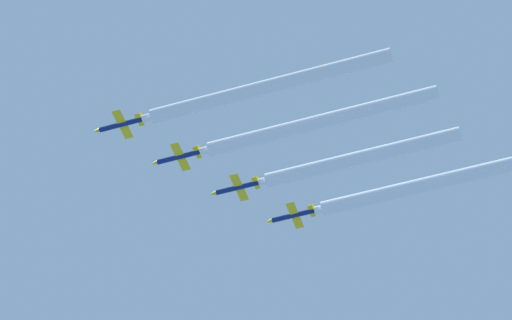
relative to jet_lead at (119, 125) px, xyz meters
The scene contains 8 objects.
jet_lead is the anchor object (origin of this frame).
jet_second_echelon 15.33m from the jet_lead, 38.37° to the right, with size 8.47×12.34×2.96m.
jet_third_echelon 30.76m from the jet_lead, 40.49° to the right, with size 8.47×12.34×2.96m.
jet_fourth_echelon 45.91m from the jet_lead, 40.67° to the right, with size 8.47×12.34×2.96m.
smoke_trail_lead 34.30m from the jet_lead, 90.00° to the right, with size 3.32×57.34×3.32m.
smoke_trail_second_echelon 44.37m from the jet_lead, 74.34° to the right, with size 3.32×55.20×3.32m.
smoke_trail_third_echelon 54.40m from the jet_lead, 64.66° to the right, with size 3.32×47.17×3.32m.
smoke_trail_fourth_echelon 69.23m from the jet_lead, 59.90° to the right, with size 3.32×48.73×3.32m.
Camera 1 is at (-187.72, -72.74, 1.62)m, focal length 92.90 mm.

